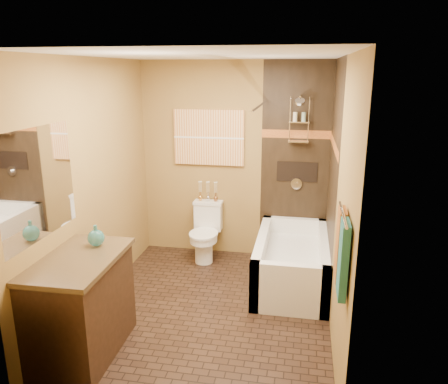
% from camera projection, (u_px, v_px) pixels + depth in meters
% --- Properties ---
extents(floor, '(3.00, 3.00, 0.00)m').
position_uv_depth(floor, '(210.00, 309.00, 4.49)').
color(floor, black).
rests_on(floor, ground).
extents(wall_left, '(0.02, 3.00, 2.50)m').
position_uv_depth(wall_left, '(92.00, 187.00, 4.36)').
color(wall_left, olive).
rests_on(wall_left, floor).
extents(wall_right, '(0.02, 3.00, 2.50)m').
position_uv_depth(wall_right, '(338.00, 199.00, 3.94)').
color(wall_right, olive).
rests_on(wall_right, floor).
extents(wall_back, '(2.40, 0.02, 2.50)m').
position_uv_depth(wall_back, '(234.00, 161.00, 5.57)').
color(wall_back, olive).
rests_on(wall_back, floor).
extents(wall_front, '(2.40, 0.02, 2.50)m').
position_uv_depth(wall_front, '(157.00, 256.00, 2.73)').
color(wall_front, olive).
rests_on(wall_front, floor).
extents(ceiling, '(3.00, 3.00, 0.00)m').
position_uv_depth(ceiling, '(207.00, 55.00, 3.81)').
color(ceiling, silver).
rests_on(ceiling, wall_back).
extents(alcove_tile_back, '(0.85, 0.01, 2.50)m').
position_uv_depth(alcove_tile_back, '(295.00, 164.00, 5.42)').
color(alcove_tile_back, black).
rests_on(alcove_tile_back, wall_back).
extents(alcove_tile_right, '(0.01, 1.50, 2.50)m').
position_uv_depth(alcove_tile_right, '(333.00, 179.00, 4.65)').
color(alcove_tile_right, black).
rests_on(alcove_tile_right, wall_right).
extents(mosaic_band_back, '(0.85, 0.01, 0.10)m').
position_uv_depth(mosaic_band_back, '(297.00, 134.00, 5.31)').
color(mosaic_band_back, '#93401A').
rests_on(mosaic_band_back, alcove_tile_back).
extents(mosaic_band_right, '(0.01, 1.50, 0.10)m').
position_uv_depth(mosaic_band_right, '(334.00, 145.00, 4.55)').
color(mosaic_band_right, '#93401A').
rests_on(mosaic_band_right, alcove_tile_right).
extents(alcove_niche, '(0.50, 0.01, 0.25)m').
position_uv_depth(alcove_niche, '(297.00, 172.00, 5.44)').
color(alcove_niche, black).
rests_on(alcove_niche, alcove_tile_back).
extents(shower_fixtures, '(0.24, 0.33, 1.16)m').
position_uv_depth(shower_fixtures, '(299.00, 132.00, 5.20)').
color(shower_fixtures, silver).
rests_on(shower_fixtures, floor).
extents(curtain_rod, '(0.03, 1.55, 0.03)m').
position_uv_depth(curtain_rod, '(261.00, 105.00, 4.58)').
color(curtain_rod, silver).
rests_on(curtain_rod, wall_back).
extents(towel_bar, '(0.02, 0.55, 0.02)m').
position_uv_depth(towel_bar, '(343.00, 214.00, 2.90)').
color(towel_bar, silver).
rests_on(towel_bar, wall_right).
extents(towel_teal, '(0.05, 0.22, 0.52)m').
position_uv_depth(towel_teal, '(343.00, 260.00, 2.85)').
color(towel_teal, '#1D615C').
rests_on(towel_teal, towel_bar).
extents(towel_rust, '(0.05, 0.22, 0.52)m').
position_uv_depth(towel_rust, '(340.00, 244.00, 3.09)').
color(towel_rust, brown).
rests_on(towel_rust, towel_bar).
extents(sunset_painting, '(0.90, 0.04, 0.70)m').
position_uv_depth(sunset_painting, '(209.00, 138.00, 5.52)').
color(sunset_painting, '#C86D2F').
rests_on(sunset_painting, wall_back).
extents(vanity_mirror, '(0.01, 1.00, 0.90)m').
position_uv_depth(vanity_mirror, '(39.00, 184.00, 3.46)').
color(vanity_mirror, white).
rests_on(vanity_mirror, wall_left).
extents(bathtub, '(0.80, 1.50, 0.55)m').
position_uv_depth(bathtub, '(292.00, 265.00, 5.00)').
color(bathtub, white).
rests_on(bathtub, floor).
extents(toilet, '(0.37, 0.55, 0.73)m').
position_uv_depth(toilet, '(206.00, 232.00, 5.60)').
color(toilet, white).
rests_on(toilet, floor).
extents(vanity, '(0.63, 1.01, 0.89)m').
position_uv_depth(vanity, '(81.00, 306.00, 3.70)').
color(vanity, black).
rests_on(vanity, floor).
extents(teal_bottle, '(0.15, 0.15, 0.23)m').
position_uv_depth(teal_bottle, '(96.00, 236.00, 3.80)').
color(teal_bottle, '#277675').
rests_on(teal_bottle, vanity).
extents(bud_vases, '(0.26, 0.05, 0.26)m').
position_uv_depth(bud_vases, '(208.00, 191.00, 5.62)').
color(bud_vases, gold).
rests_on(bud_vases, toilet).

